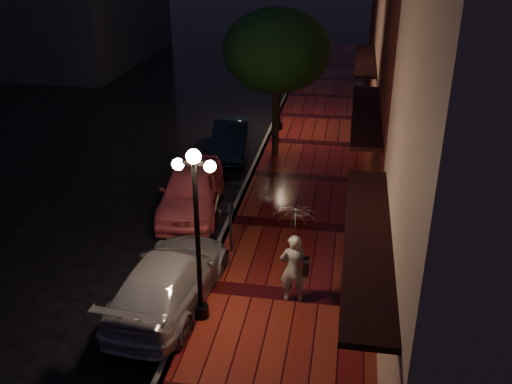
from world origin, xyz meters
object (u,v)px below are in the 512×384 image
Objects in this scene: pink_car at (191,189)px; silver_car at (170,279)px; streetlamp_near at (197,227)px; parking_meter at (231,223)px; navy_car at (231,138)px; streetlamp_far at (280,76)px; street_tree at (277,53)px; woman_with_umbrella at (295,240)px.

pink_car is 5.15m from silver_car.
streetlamp_near reaches higher than parking_meter.
navy_car is at bearing -82.22° from silver_car.
silver_car is at bearing -87.74° from pink_car.
street_tree reaches higher than streetlamp_far.
streetlamp_far is 2.86× the size of parking_meter.
streetlamp_far reaches higher than pink_car.
streetlamp_near is at bearing 152.39° from silver_car.
street_tree is at bearing 88.65° from streetlamp_near.
street_tree is at bearing 110.84° from parking_meter.
pink_car reaches higher than silver_car.
pink_car is at bearing 107.66° from streetlamp_near.
street_tree is 6.67m from pink_car.
pink_car is 6.15m from woman_with_umbrella.
streetlamp_far is at bearing 112.55° from parking_meter.
silver_car is (0.64, -10.43, 0.04)m from navy_car.
streetlamp_far is 0.88× the size of silver_car.
streetlamp_near and streetlamp_far have the same top height.
parking_meter reaches higher than navy_car.
streetlamp_near is 0.74× the size of street_tree.
street_tree is 4.02m from navy_car.
pink_car is at bearing -57.05° from woman_with_umbrella.
streetlamp_far is 13.15m from woman_with_umbrella.
streetlamp_far is 3.89m from navy_car.
streetlamp_near is 14.00m from streetlamp_far.
pink_car is at bearing -111.19° from street_tree.
parking_meter reaches higher than pink_car.
parking_meter is at bearing -89.57° from streetlamp_far.
pink_car is (-2.06, -5.32, -3.45)m from street_tree.
woman_with_umbrella is at bearing -80.80° from streetlamp_far.
navy_car is (-1.85, 0.03, -3.57)m from street_tree.
navy_car is 1.57× the size of woman_with_umbrella.
silver_car is at bearing -94.05° from streetlamp_far.
navy_car is 10.45m from silver_car.
street_tree is 1.18× the size of silver_car.
street_tree is 8.53m from parking_meter.
navy_car is 8.12m from parking_meter.
parking_meter is (1.67, -7.94, 0.39)m from navy_car.
parking_meter is (1.89, -2.59, 0.27)m from pink_car.
parking_meter is (-2.02, 2.04, -0.81)m from woman_with_umbrella.
silver_car is at bearing 1.12° from woman_with_umbrella.
pink_car is 0.95× the size of silver_car.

